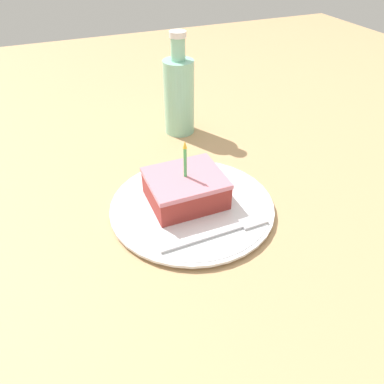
% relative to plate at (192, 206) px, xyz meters
% --- Properties ---
extents(ground_plane, '(2.40, 2.40, 0.04)m').
position_rel_plate_xyz_m(ground_plane, '(-0.01, -0.01, -0.03)').
color(ground_plane, tan).
rests_on(ground_plane, ground).
extents(plate, '(0.29, 0.29, 0.01)m').
position_rel_plate_xyz_m(plate, '(0.00, 0.00, 0.00)').
color(plate, silver).
rests_on(plate, ground_plane).
extents(cake_slice, '(0.11, 0.13, 0.12)m').
position_rel_plate_xyz_m(cake_slice, '(0.01, 0.01, 0.03)').
color(cake_slice, '#99332D').
rests_on(cake_slice, plate).
extents(fork, '(0.02, 0.19, 0.00)m').
position_rel_plate_xyz_m(fork, '(-0.09, -0.02, 0.01)').
color(fork, '#B2B2B7').
rests_on(fork, plate).
extents(bottle, '(0.07, 0.07, 0.23)m').
position_rel_plate_xyz_m(bottle, '(0.28, -0.09, 0.09)').
color(bottle, '#8CD1B2').
rests_on(bottle, ground_plane).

